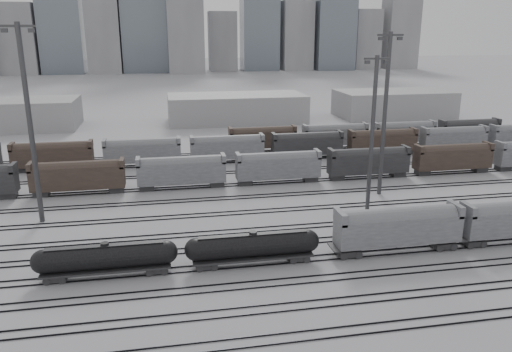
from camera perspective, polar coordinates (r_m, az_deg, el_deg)
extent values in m
plane|color=#B0B0B4|center=(58.69, 2.02, -10.26)|extent=(900.00, 900.00, 0.00)
cube|color=black|center=(46.38, 6.21, -18.14)|extent=(220.00, 0.07, 0.16)
cube|color=black|center=(47.52, 5.69, -17.19)|extent=(220.00, 0.07, 0.16)
cube|color=black|center=(50.40, 4.52, -15.02)|extent=(220.00, 0.07, 0.16)
cube|color=black|center=(51.59, 4.09, -14.21)|extent=(220.00, 0.07, 0.16)
cube|color=black|center=(54.59, 3.13, -12.35)|extent=(220.00, 0.07, 0.16)
cube|color=black|center=(55.81, 2.77, -11.66)|extent=(220.00, 0.07, 0.16)
cube|color=black|center=(58.90, 1.96, -10.07)|extent=(220.00, 0.07, 0.16)
cube|color=black|center=(60.16, 1.65, -9.47)|extent=(220.00, 0.07, 0.16)
cube|color=black|center=(63.31, 0.96, -8.09)|extent=(220.00, 0.07, 0.16)
cube|color=black|center=(64.60, 0.70, -7.58)|extent=(220.00, 0.07, 0.16)
cube|color=black|center=(67.81, 0.10, -6.38)|extent=(220.00, 0.07, 0.16)
cube|color=black|center=(69.11, -0.12, -5.93)|extent=(220.00, 0.07, 0.16)
cube|color=black|center=(74.21, -0.91, -4.33)|extent=(220.00, 0.07, 0.16)
cube|color=black|center=(75.54, -1.10, -3.95)|extent=(220.00, 0.07, 0.16)
cube|color=black|center=(80.71, -1.76, -2.60)|extent=(220.00, 0.07, 0.16)
cube|color=black|center=(82.05, -1.92, -2.28)|extent=(220.00, 0.07, 0.16)
cube|color=black|center=(87.29, -2.48, -1.13)|extent=(220.00, 0.07, 0.16)
cube|color=black|center=(88.65, -2.62, -0.86)|extent=(220.00, 0.07, 0.16)
cube|color=black|center=(94.88, -3.18, 0.29)|extent=(220.00, 0.07, 0.16)
cube|color=black|center=(96.25, -3.30, 0.52)|extent=(220.00, 0.07, 0.16)
cube|color=black|center=(102.53, -3.78, 1.51)|extent=(220.00, 0.07, 0.16)
cube|color=black|center=(103.91, -3.88, 1.71)|extent=(220.00, 0.07, 0.16)
cube|color=black|center=(110.24, -4.29, 2.55)|extent=(220.00, 0.07, 0.16)
cube|color=black|center=(111.62, -4.38, 2.72)|extent=(220.00, 0.07, 0.16)
cube|color=#242427|center=(59.46, -21.90, -10.62)|extent=(2.34, 1.89, 0.63)
cube|color=#242427|center=(58.19, -11.27, -10.29)|extent=(2.34, 1.89, 0.63)
cube|color=#242427|center=(58.39, -16.67, -10.10)|extent=(13.96, 2.43, 0.23)
cylinder|color=black|center=(57.78, -16.79, -8.82)|extent=(13.06, 2.61, 2.61)
sphere|color=black|center=(58.92, -23.18, -8.99)|extent=(2.61, 2.61, 2.61)
sphere|color=black|center=(57.36, -10.23, -8.54)|extent=(2.61, 2.61, 2.61)
cylinder|color=black|center=(57.20, -16.91, -7.51)|extent=(0.90, 0.90, 0.45)
cube|color=#242427|center=(57.23, -16.90, -7.59)|extent=(12.61, 0.81, 0.05)
cube|color=#242427|center=(58.31, -5.68, -9.97)|extent=(2.36, 1.91, 0.64)
cube|color=#242427|center=(60.06, 4.85, -9.13)|extent=(2.36, 1.91, 0.64)
cube|color=#242427|center=(58.75, -0.34, -9.18)|extent=(14.06, 2.45, 0.23)
cylinder|color=black|center=(58.14, -0.34, -7.89)|extent=(13.16, 2.63, 2.63)
sphere|color=black|center=(57.43, -6.88, -8.34)|extent=(2.63, 2.63, 2.63)
sphere|color=black|center=(59.57, 5.95, -7.37)|extent=(2.63, 2.63, 2.63)
cylinder|color=black|center=(57.56, -0.34, -6.57)|extent=(0.91, 0.91, 0.45)
cube|color=#242427|center=(57.59, -0.34, -6.66)|extent=(12.70, 0.82, 0.05)
cube|color=#242427|center=(61.90, 10.52, -8.48)|extent=(2.69, 2.18, 0.73)
cube|color=#242427|center=(67.19, 20.55, -7.25)|extent=(2.69, 2.18, 0.73)
cube|color=gray|center=(63.36, 15.91, -5.86)|extent=(15.54, 3.11, 3.31)
cylinder|color=gray|center=(62.92, 16.00, -4.81)|extent=(14.09, 3.00, 3.00)
cube|color=gray|center=(59.74, 9.63, -4.68)|extent=(0.73, 3.11, 1.45)
cube|color=gray|center=(66.24, 21.85, -3.54)|extent=(0.73, 3.11, 1.45)
cone|color=#242427|center=(64.13, 15.77, -7.53)|extent=(2.49, 2.49, 0.93)
cube|color=#242427|center=(69.37, 23.51, -6.86)|extent=(2.59, 2.09, 0.70)
cube|color=gray|center=(67.23, 23.08, -3.57)|extent=(0.70, 2.99, 1.39)
cylinder|color=#3C3C3E|center=(74.32, -24.38, 5.12)|extent=(0.70, 0.70, 27.32)
cube|color=#3C3C3E|center=(73.25, -25.62, 15.21)|extent=(4.37, 0.33, 0.33)
cube|color=#3C3C3E|center=(73.66, -26.84, 14.63)|extent=(0.76, 0.55, 0.55)
cube|color=#3C3C3E|center=(72.87, -24.28, 14.93)|extent=(0.76, 0.55, 0.55)
cylinder|color=#3C3C3E|center=(72.66, 13.10, 4.20)|extent=(0.59, 0.59, 23.03)
cube|color=#3C3C3E|center=(71.24, 13.68, 12.92)|extent=(3.69, 0.28, 0.28)
cube|color=#3C3C3E|center=(70.72, 12.61, 12.59)|extent=(0.64, 0.46, 0.46)
cube|color=#3C3C3E|center=(71.84, 14.69, 12.51)|extent=(0.64, 0.46, 0.46)
cylinder|color=#3C3C3E|center=(82.73, 14.49, 6.62)|extent=(0.67, 0.67, 26.07)
cube|color=#3C3C3E|center=(81.67, 15.13, 15.30)|extent=(4.17, 0.31, 0.31)
cube|color=#3C3C3E|center=(81.02, 14.06, 15.00)|extent=(0.73, 0.52, 0.52)
cube|color=#3C3C3E|center=(82.35, 16.11, 14.87)|extent=(0.73, 0.52, 0.52)
cube|color=#47362D|center=(87.57, -19.66, -0.18)|extent=(15.00, 3.00, 5.60)
cube|color=gray|center=(86.44, -8.49, 0.40)|extent=(15.00, 3.00, 5.60)
cube|color=gray|center=(88.63, 2.55, 0.97)|extent=(15.00, 3.00, 5.60)
cube|color=#242427|center=(93.89, 12.71, 1.46)|extent=(15.00, 3.00, 5.60)
cube|color=#47362D|center=(101.75, 21.55, 1.85)|extent=(15.00, 3.00, 5.60)
cube|color=#47362D|center=(104.09, -22.21, 2.08)|extent=(15.00, 3.00, 5.60)
cube|color=gray|center=(101.98, -12.82, 2.62)|extent=(15.00, 3.00, 5.60)
cube|color=gray|center=(102.69, -3.30, 3.10)|extent=(15.00, 3.00, 5.60)
cube|color=#242427|center=(106.14, 5.85, 3.48)|extent=(15.00, 3.00, 5.60)
cube|color=#47362D|center=(112.10, 14.23, 3.75)|extent=(15.00, 3.00, 5.60)
cube|color=gray|center=(120.19, 21.63, 3.92)|extent=(15.00, 3.00, 5.60)
cube|color=#47362D|center=(111.83, 0.74, 4.22)|extent=(15.00, 3.00, 5.60)
cube|color=gray|center=(116.33, 9.01, 4.50)|extent=(15.00, 3.00, 5.60)
cube|color=gray|center=(123.04, 16.51, 4.67)|extent=(15.00, 3.00, 5.60)
cube|color=#242427|center=(131.62, 23.15, 4.75)|extent=(15.00, 3.00, 5.60)
cube|color=#A1A1A4|center=(149.43, -2.24, 7.76)|extent=(40.00, 18.00, 8.00)
cube|color=#A1A1A4|center=(164.33, 15.44, 7.97)|extent=(35.00, 18.00, 8.00)
cube|color=#9D9D9F|center=(341.50, -25.62, 13.92)|extent=(22.00, 17.60, 42.00)
cube|color=slate|center=(336.52, -21.73, 17.58)|extent=(25.00, 20.00, 80.00)
cube|color=#9D9D9F|center=(332.83, -17.06, 15.26)|extent=(20.00, 16.00, 48.00)
cube|color=#9D9D9F|center=(331.60, -8.17, 16.83)|extent=(22.00, 17.60, 60.00)
cube|color=#9D9D9F|center=(333.85, -3.65, 15.06)|extent=(18.00, 14.40, 38.00)
cube|color=slate|center=(337.95, 0.72, 17.99)|extent=(24.00, 19.20, 72.00)
cube|color=#9D9D9F|center=(343.65, 4.96, 15.65)|extent=(20.00, 16.00, 45.00)
cube|color=slate|center=(351.58, 9.20, 19.03)|extent=(26.00, 20.80, 88.00)
cube|color=#9D9D9F|center=(360.27, 12.90, 14.95)|extent=(18.00, 14.40, 40.00)
cube|color=#9D9D9F|center=(370.76, 16.65, 15.65)|extent=(22.00, 17.60, 52.00)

